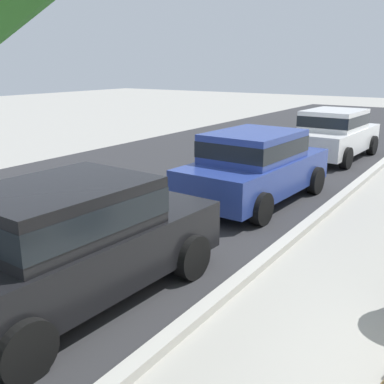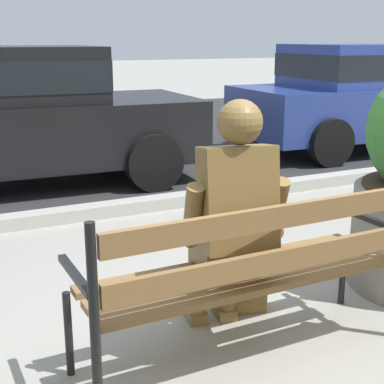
{
  "view_description": "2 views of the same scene",
  "coord_description": "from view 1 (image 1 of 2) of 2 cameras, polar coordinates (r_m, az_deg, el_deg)",
  "views": [
    {
      "loc": [
        -4.18,
        0.32,
        2.93
      ],
      "look_at": [
        2.05,
        4.48,
        0.8
      ],
      "focal_mm": 42.03,
      "sensor_mm": 36.0,
      "label": 1
    },
    {
      "loc": [
        -1.61,
        -2.1,
        1.64
      ],
      "look_at": [
        -0.18,
        0.85,
        0.75
      ],
      "focal_mm": 52.78,
      "sensor_mm": 36.0,
      "label": 2
    }
  ],
  "objects": [
    {
      "name": "parked_car_blue",
      "position": [
        9.88,
        8.02,
        3.51
      ],
      "size": [
        4.18,
        2.08,
        1.56
      ],
      "color": "navy",
      "rests_on": "ground"
    },
    {
      "name": "parked_car_white",
      "position": [
        15.14,
        17.58,
        7.22
      ],
      "size": [
        4.18,
        2.08,
        1.56
      ],
      "color": "silver",
      "rests_on": "ground"
    },
    {
      "name": "parked_car_black",
      "position": [
        5.82,
        -15.16,
        -5.73
      ],
      "size": [
        4.18,
        2.08,
        1.56
      ],
      "color": "black",
      "rests_on": "ground"
    },
    {
      "name": "curb_stone",
      "position": [
        5.69,
        1.84,
        -14.43
      ],
      "size": [
        60.0,
        0.2,
        0.12
      ],
      "primitive_type": "cube",
      "color": "#B2AFA8",
      "rests_on": "ground"
    }
  ]
}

